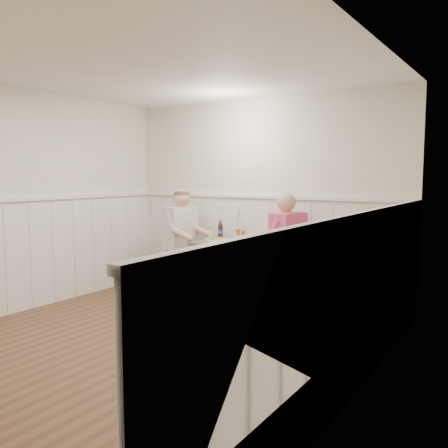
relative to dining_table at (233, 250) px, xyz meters
name	(u,v)px	position (x,y,z in m)	size (l,w,h in m)	color
ground_plane	(145,344)	(0.18, -1.84, -0.65)	(4.50, 4.50, 0.00)	#432E18
room_shell	(142,185)	(0.18, -1.84, 0.87)	(4.04, 4.54, 2.60)	silver
wainscot	(189,262)	(0.18, -1.15, 0.04)	(4.00, 4.49, 1.34)	silver
dining_table	(233,250)	(0.00, 0.00, 0.00)	(0.91, 0.70, 0.75)	brown
chair_right	(289,267)	(0.78, 0.02, -0.14)	(0.49, 0.49, 0.94)	#A78054
chair_left	(186,262)	(-0.72, -0.05, -0.22)	(0.49, 0.49, 0.78)	#A78054
man_in_pink	(285,260)	(0.75, -0.03, -0.05)	(0.70, 0.49, 1.43)	#3F3F47
diner_cream	(183,249)	(-0.77, -0.05, -0.04)	(0.71, 0.49, 1.44)	#3F3F47
plate_man	(248,242)	(0.25, -0.03, 0.13)	(0.30, 0.30, 0.07)	white
plate_diner	(214,239)	(-0.29, -0.01, 0.12)	(0.27, 0.27, 0.07)	white
beer_glass_a	(243,232)	(0.02, 0.22, 0.20)	(0.06, 0.06, 0.15)	silver
beer_glass_b	(238,231)	(-0.04, 0.20, 0.22)	(0.07, 0.07, 0.18)	silver
beer_bottle	(220,231)	(-0.31, 0.18, 0.21)	(0.07, 0.07, 0.25)	black
rolled_napkin	(230,244)	(0.14, -0.29, 0.12)	(0.21, 0.05, 0.04)	white
grass_vase	(237,225)	(-0.10, 0.26, 0.29)	(0.05, 0.05, 0.41)	silver
gingham_mat	(224,239)	(-0.25, 0.18, 0.10)	(0.30, 0.26, 0.01)	#677CC4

